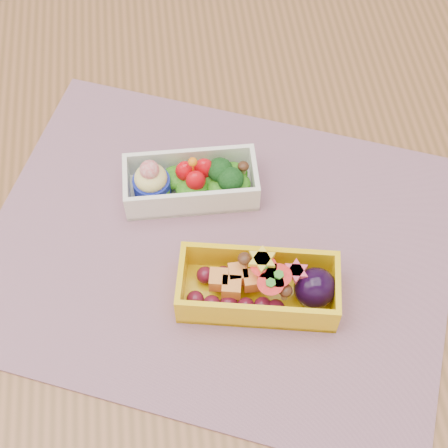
{
  "coord_description": "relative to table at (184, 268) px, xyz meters",
  "views": [
    {
      "loc": [
        0.0,
        -0.41,
        1.39
      ],
      "look_at": [
        0.05,
        -0.03,
        0.79
      ],
      "focal_mm": 54.65,
      "sensor_mm": 36.0,
      "label": 1
    }
  ],
  "objects": [
    {
      "name": "table",
      "position": [
        0.0,
        0.0,
        0.0
      ],
      "size": [
        1.2,
        0.8,
        0.75
      ],
      "color": "brown",
      "rests_on": "ground"
    },
    {
      "name": "placemat",
      "position": [
        0.04,
        -0.04,
        0.1
      ],
      "size": [
        0.6,
        0.54,
        0.0
      ],
      "primitive_type": "cube",
      "rotation": [
        0.0,
        0.0,
        -0.39
      ],
      "color": "#A47181",
      "rests_on": "table"
    },
    {
      "name": "ground",
      "position": [
        0.0,
        0.0,
        -0.65
      ],
      "size": [
        3.0,
        3.0,
        0.0
      ],
      "primitive_type": "plane",
      "color": "olive"
    },
    {
      "name": "bento_yellow",
      "position": [
        0.08,
        -0.1,
        0.12
      ],
      "size": [
        0.17,
        0.1,
        0.05
      ],
      "rotation": [
        0.0,
        0.0,
        -0.19
      ],
      "color": "yellow",
      "rests_on": "placemat"
    },
    {
      "name": "bento_white",
      "position": [
        0.02,
        0.04,
        0.12
      ],
      "size": [
        0.15,
        0.07,
        0.06
      ],
      "rotation": [
        0.0,
        0.0,
        -0.02
      ],
      "color": "white",
      "rests_on": "placemat"
    }
  ]
}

